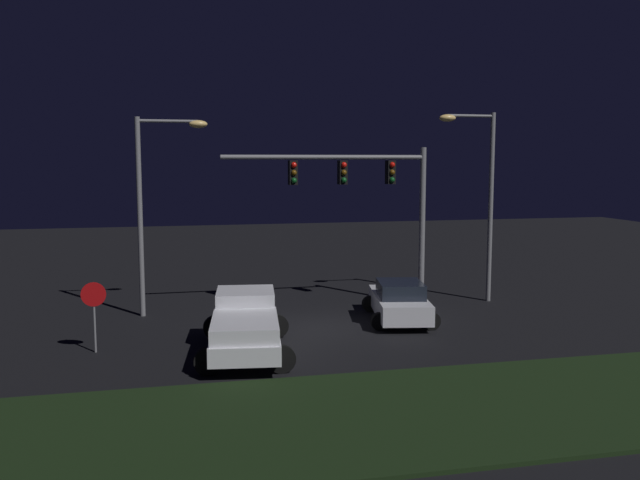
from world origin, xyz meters
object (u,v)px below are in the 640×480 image
Objects in this scene: car_sedan at (399,301)px; street_lamp_right at (480,184)px; stop_sign at (94,303)px; traffic_signal_gantry at (366,187)px; street_lamp_left at (155,190)px; pickup_truck at (245,322)px.

street_lamp_right reaches higher than car_sedan.
traffic_signal_gantry is at bearing 23.58° from stop_sign.
stop_sign is at bearing -163.40° from street_lamp_right.
street_lamp_right is (13.26, -0.37, 0.17)m from street_lamp_left.
traffic_signal_gantry is 11.51m from stop_sign.
street_lamp_right is 16.16m from stop_sign.
street_lamp_left is (-8.82, 2.98, 4.10)m from car_sedan.
car_sedan is at bearing 10.09° from stop_sign.
pickup_truck is 6.83m from car_sedan.
street_lamp_right is at bearing -54.72° from pickup_truck.
traffic_signal_gantry is at bearing -178.83° from street_lamp_right.
street_lamp_left is at bearing 31.44° from pickup_truck.
street_lamp_left reaches higher than traffic_signal_gantry.
street_lamp_right is at bearing 1.17° from traffic_signal_gantry.
street_lamp_right is at bearing 16.60° from stop_sign.
street_lamp_right is (10.56, 5.62, 4.01)m from pickup_truck.
stop_sign is at bearing -156.42° from traffic_signal_gantry.
traffic_signal_gantry is 1.05× the size of street_lamp_right.
car_sedan is 10.17m from street_lamp_left.
street_lamp_right is (4.44, 2.61, 4.27)m from car_sedan.
pickup_truck is at bearing -135.02° from traffic_signal_gantry.
pickup_truck is at bearing 126.94° from car_sedan.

